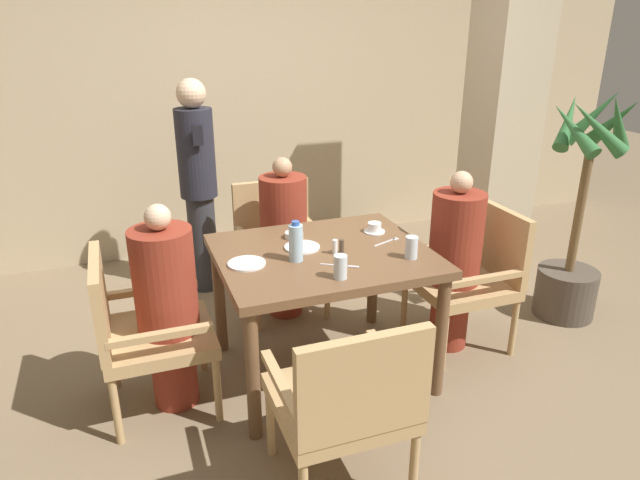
% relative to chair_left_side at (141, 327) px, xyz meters
% --- Properties ---
extents(ground_plane, '(16.00, 16.00, 0.00)m').
position_rel_chair_left_side_xyz_m(ground_plane, '(1.01, 0.00, -0.49)').
color(ground_plane, '#7A664C').
extents(wall_back, '(8.00, 0.06, 2.80)m').
position_rel_chair_left_side_xyz_m(wall_back, '(1.01, 2.20, 0.91)').
color(wall_back, tan).
rests_on(wall_back, ground_plane).
extents(pillar_stone, '(0.45, 0.45, 2.70)m').
position_rel_chair_left_side_xyz_m(pillar_stone, '(2.83, 0.93, 0.86)').
color(pillar_stone, '#BCAD8E').
rests_on(pillar_stone, ground_plane).
extents(dining_table, '(1.17, 0.99, 0.78)m').
position_rel_chair_left_side_xyz_m(dining_table, '(1.01, 0.00, 0.18)').
color(dining_table, brown).
rests_on(dining_table, ground_plane).
extents(chair_left_side, '(0.56, 0.56, 0.90)m').
position_rel_chair_left_side_xyz_m(chair_left_side, '(0.00, 0.00, 0.00)').
color(chair_left_side, tan).
rests_on(chair_left_side, ground_plane).
extents(diner_in_left_chair, '(0.32, 0.32, 1.15)m').
position_rel_chair_left_side_xyz_m(diner_in_left_chair, '(0.14, 0.00, 0.10)').
color(diner_in_left_chair, maroon).
rests_on(diner_in_left_chair, ground_plane).
extents(chair_far_side, '(0.56, 0.56, 0.90)m').
position_rel_chair_left_side_xyz_m(chair_far_side, '(1.01, 0.92, 0.00)').
color(chair_far_side, tan).
rests_on(chair_far_side, ground_plane).
extents(diner_in_far_chair, '(0.32, 0.32, 1.14)m').
position_rel_chair_left_side_xyz_m(diner_in_far_chair, '(1.01, 0.77, 0.09)').
color(diner_in_far_chair, maroon).
rests_on(diner_in_far_chair, ground_plane).
extents(chair_right_side, '(0.56, 0.56, 0.90)m').
position_rel_chair_left_side_xyz_m(chair_right_side, '(2.02, 0.00, 0.00)').
color(chair_right_side, tan).
rests_on(chair_right_side, ground_plane).
extents(diner_in_right_chair, '(0.32, 0.32, 1.16)m').
position_rel_chair_left_side_xyz_m(diner_in_right_chair, '(1.87, 0.00, 0.10)').
color(diner_in_right_chair, maroon).
rests_on(diner_in_right_chair, ground_plane).
extents(chair_near_corner, '(0.56, 0.56, 0.90)m').
position_rel_chair_left_side_xyz_m(chair_near_corner, '(0.77, -0.92, 0.00)').
color(chair_near_corner, tan).
rests_on(chair_near_corner, ground_plane).
extents(standing_host, '(0.27, 0.31, 1.60)m').
position_rel_chair_left_side_xyz_m(standing_host, '(0.54, 1.37, 0.37)').
color(standing_host, '#2D2D33').
rests_on(standing_host, ground_plane).
extents(potted_palm, '(0.53, 0.57, 1.59)m').
position_rel_chair_left_side_xyz_m(potted_palm, '(2.86, 0.06, 0.05)').
color(potted_palm, '#4C4238').
rests_on(potted_palm, ground_plane).
extents(plate_main_left, '(0.20, 0.20, 0.01)m').
position_rel_chair_left_side_xyz_m(plate_main_left, '(0.57, -0.03, 0.29)').
color(plate_main_left, white).
rests_on(plate_main_left, dining_table).
extents(plate_main_right, '(0.20, 0.20, 0.01)m').
position_rel_chair_left_side_xyz_m(plate_main_right, '(0.91, 0.09, 0.29)').
color(plate_main_right, white).
rests_on(plate_main_right, dining_table).
extents(teacup_with_saucer, '(0.13, 0.13, 0.06)m').
position_rel_chair_left_side_xyz_m(teacup_with_saucer, '(1.41, 0.18, 0.31)').
color(teacup_with_saucer, white).
rests_on(teacup_with_saucer, dining_table).
extents(bowl_small, '(0.11, 0.11, 0.04)m').
position_rel_chair_left_side_xyz_m(bowl_small, '(0.92, 0.25, 0.30)').
color(bowl_small, white).
rests_on(bowl_small, dining_table).
extents(water_bottle, '(0.08, 0.08, 0.22)m').
position_rel_chair_left_side_xyz_m(water_bottle, '(0.83, -0.07, 0.39)').
color(water_bottle, '#A3C6DB').
rests_on(water_bottle, dining_table).
extents(glass_tall_near, '(0.07, 0.07, 0.12)m').
position_rel_chair_left_side_xyz_m(glass_tall_near, '(0.97, -0.35, 0.34)').
color(glass_tall_near, silver).
rests_on(glass_tall_near, dining_table).
extents(glass_tall_mid, '(0.07, 0.07, 0.12)m').
position_rel_chair_left_side_xyz_m(glass_tall_mid, '(1.42, -0.25, 0.34)').
color(glass_tall_mid, silver).
rests_on(glass_tall_mid, dining_table).
extents(salt_shaker, '(0.03, 0.03, 0.08)m').
position_rel_chair_left_side_xyz_m(salt_shaker, '(1.06, -0.06, 0.32)').
color(salt_shaker, white).
rests_on(salt_shaker, dining_table).
extents(pepper_shaker, '(0.03, 0.03, 0.08)m').
position_rel_chair_left_side_xyz_m(pepper_shaker, '(1.10, -0.06, 0.32)').
color(pepper_shaker, '#4C3D2D').
rests_on(pepper_shaker, dining_table).
extents(fork_beside_plate, '(0.19, 0.09, 0.00)m').
position_rel_chair_left_side_xyz_m(fork_beside_plate, '(1.42, 0.01, 0.28)').
color(fork_beside_plate, silver).
rests_on(fork_beside_plate, dining_table).
extents(knife_beside_plate, '(0.18, 0.12, 0.00)m').
position_rel_chair_left_side_xyz_m(knife_beside_plate, '(1.03, -0.22, 0.28)').
color(knife_beside_plate, silver).
rests_on(knife_beside_plate, dining_table).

